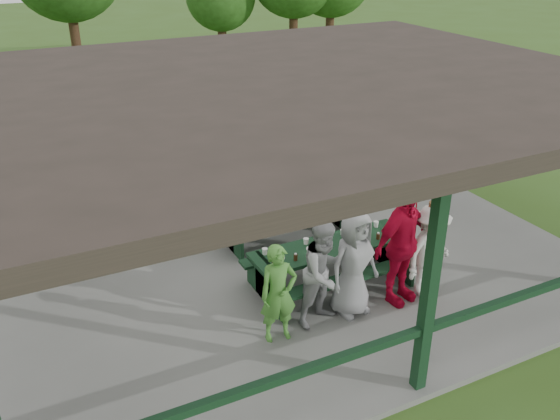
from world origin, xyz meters
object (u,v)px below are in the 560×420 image
spectator_lblue (242,183)px  picnic_table_near (331,259)px  contestant_grey_mid (354,263)px  contestant_red (402,245)px  farm_trailer (82,115)px  pickup_truck (214,86)px  contestant_green (278,294)px  contestant_grey_left (324,272)px  picnic_table_far (282,210)px  spectator_blue (146,182)px  contestant_white_fedora (429,251)px  spectator_grey (314,168)px

spectator_lblue → picnic_table_near: bearing=108.4°
contestant_grey_mid → contestant_red: (0.83, -0.06, 0.14)m
contestant_red → farm_trailer: bearing=92.1°
pickup_truck → farm_trailer: pickup_truck is taller
contestant_green → contestant_grey_mid: 1.30m
picnic_table_near → contestant_grey_left: (-0.61, -0.81, 0.36)m
contestant_grey_left → pickup_truck: 12.04m
picnic_table_far → contestant_green: size_ratio=1.75×
spectator_blue → farm_trailer: (-0.12, 6.63, -0.41)m
contestant_grey_mid → picnic_table_near: bearing=74.7°
contestant_red → farm_trailer: size_ratio=0.55×
spectator_lblue → contestant_red: bearing=117.5°
picnic_table_far → farm_trailer: size_ratio=0.72×
contestant_green → contestant_white_fedora: (2.63, -0.04, 0.04)m
picnic_table_far → contestant_white_fedora: bearing=-69.1°
contestant_white_fedora → spectator_blue: size_ratio=0.87×
contestant_grey_mid → farm_trailer: bearing=93.1°
contestant_green → spectator_grey: bearing=60.8°
picnic_table_near → picnic_table_far: (0.11, 2.00, -0.00)m
picnic_table_near → contestant_red: 1.24m
picnic_table_near → farm_trailer: 10.35m
picnic_table_near → farm_trailer: farm_trailer is taller
spectator_lblue → farm_trailer: (-1.87, 7.25, -0.28)m
contestant_red → farm_trailer: contestant_red is taller
picnic_table_near → contestant_grey_mid: 0.90m
picnic_table_far → contestant_grey_mid: size_ratio=1.53×
contestant_grey_left → spectator_lblue: contestant_grey_left is taller
contestant_grey_left → farm_trailer: 11.04m
contestant_grey_left → contestant_white_fedora: bearing=-18.0°
picnic_table_near → contestant_white_fedora: contestant_white_fedora is taller
contestant_grey_left → spectator_grey: 4.28m
contestant_green → farm_trailer: bearing=100.5°
spectator_grey → contestant_green: bearing=40.5°
contestant_red → pickup_truck: 11.87m
pickup_truck → farm_trailer: size_ratio=1.59×
picnic_table_near → contestant_red: (0.72, -0.87, 0.52)m
picnic_table_near → picnic_table_far: same height
picnic_table_far → spectator_blue: bearing=146.2°
picnic_table_near → picnic_table_far: 2.00m
spectator_lblue → spectator_grey: size_ratio=1.04×
picnic_table_near → spectator_lblue: size_ratio=1.68×
contestant_white_fedora → contestant_grey_mid: bearing=157.6°
picnic_table_near → contestant_grey_left: bearing=-127.1°
contestant_grey_mid → contestant_grey_left: bearing=173.0°
pickup_truck → picnic_table_far: bearing=165.8°
spectator_lblue → spectator_grey: bearing=-164.2°
contestant_white_fedora → spectator_grey: size_ratio=1.05×
contestant_red → contestant_white_fedora: bearing=-20.2°
spectator_grey → farm_trailer: bearing=-77.4°
contestant_white_fedora → pickup_truck: (0.87, 11.85, -0.08)m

